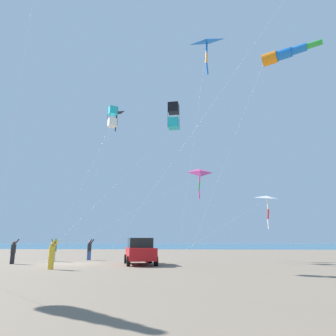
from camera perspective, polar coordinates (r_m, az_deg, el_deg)
ground_plane at (r=25.10m, az=-17.58°, el=-16.39°), size 600.00×600.00×0.00m
ocean_water_strip at (r=188.51m, az=2.01°, el=-13.84°), size 240.00×600.00×0.01m
parked_car at (r=23.27m, az=-5.13°, el=-14.87°), size 4.64×2.96×1.85m
cooler_box at (r=25.58m, az=-3.62°, el=-16.41°), size 0.62×0.42×0.42m
person_adult_flyer at (r=29.61m, az=-14.20°, el=-14.11°), size 0.49×0.60×1.83m
person_child_green_jacket at (r=26.36m, az=-26.47°, el=-13.32°), size 0.59×0.64×1.80m
person_child_grey_jacket at (r=28.45m, az=-20.11°, el=-13.72°), size 0.58×0.46×1.86m
person_bystander_far at (r=20.37m, az=-20.50°, el=-14.38°), size 0.49×0.58×1.71m
kite_box_white_trailing at (r=24.04m, az=-10.15°, el=9.20°), size 6.63×5.80×11.50m
kite_delta_small_distant at (r=36.41m, az=-9.40°, el=9.93°), size 6.74×5.00×16.18m
kite_windsock_checkered_midright at (r=25.40m, az=20.29°, el=18.92°), size 5.37×9.79×15.24m
kite_delta_striped_overhead at (r=24.96m, az=17.64°, el=-5.32°), size 1.68×8.93×5.10m
kite_box_black_fish_shape at (r=26.21m, az=1.02°, el=9.51°), size 3.97×9.63×12.88m
kite_delta_long_streamer_left at (r=31.11m, az=5.85°, el=-0.87°), size 5.96×13.80×8.87m
kite_delta_magenta_far_left at (r=22.57m, az=7.08°, el=22.01°), size 3.23×3.20×15.06m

